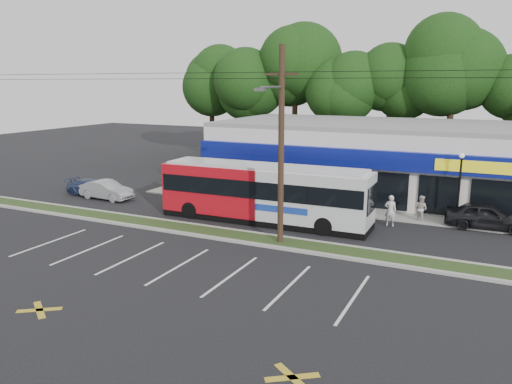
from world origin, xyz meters
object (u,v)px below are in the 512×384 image
object	(u,v)px
car_blue	(91,188)
metrobus	(264,192)
lamp_post	(460,180)
pedestrian_b	(421,209)
utility_pole	(278,140)
car_dark	(486,216)
car_silver	(107,190)
pedestrian_a	(390,211)

from	to	relation	value
car_blue	metrobus	bearing A→B (deg)	-92.10
lamp_post	pedestrian_b	world-z (taller)	lamp_post
lamp_post	pedestrian_b	xyz separation A→B (m)	(-2.00, -0.30, -1.86)
utility_pole	lamp_post	xyz separation A→B (m)	(8.17, 7.87, -2.74)
car_dark	pedestrian_b	world-z (taller)	pedestrian_b
pedestrian_b	car_blue	bearing A→B (deg)	35.71
metrobus	car_blue	distance (m)	14.64
lamp_post	car_silver	xyz separation A→B (m)	(-23.19, -3.81, -2.00)
metrobus	pedestrian_b	size ratio (longest dim) A/B	7.94
utility_pole	pedestrian_b	distance (m)	10.80
lamp_post	car_silver	bearing A→B (deg)	-170.67
lamp_post	pedestrian_a	size ratio (longest dim) A/B	2.29
metrobus	pedestrian_a	world-z (taller)	metrobus
metrobus	car_silver	bearing A→B (deg)	176.73
metrobus	car_silver	xyz separation A→B (m)	(-12.67, 0.49, -1.15)
utility_pole	lamp_post	distance (m)	11.67
metrobus	pedestrian_a	distance (m)	7.45
pedestrian_a	pedestrian_b	xyz separation A→B (m)	(1.48, 1.74, -0.12)
metrobus	utility_pole	bearing A→B (deg)	-57.76
utility_pole	metrobus	world-z (taller)	utility_pole
lamp_post	car_blue	size ratio (longest dim) A/B	1.05
car_silver	pedestrian_b	world-z (taller)	pedestrian_b
car_dark	pedestrian_a	world-z (taller)	pedestrian_a
pedestrian_a	pedestrian_b	bearing A→B (deg)	-135.31
metrobus	pedestrian_a	xyz separation A→B (m)	(7.04, 2.26, -0.90)
utility_pole	pedestrian_a	distance (m)	8.73
car_dark	metrobus	bearing A→B (deg)	106.07
car_dark	pedestrian_a	xyz separation A→B (m)	(-5.06, -1.74, 0.17)
utility_pole	lamp_post	world-z (taller)	utility_pole
utility_pole	car_silver	size ratio (longest dim) A/B	12.25
utility_pole	car_silver	distance (m)	16.26
car_blue	pedestrian_b	xyz separation A→B (m)	(23.08, 3.04, 0.22)
metrobus	car_blue	bearing A→B (deg)	175.16
car_dark	pedestrian_b	bearing A→B (deg)	87.77
utility_pole	car_blue	bearing A→B (deg)	164.98
car_blue	pedestrian_a	xyz separation A→B (m)	(21.60, 1.30, 0.34)
pedestrian_b	pedestrian_a	bearing A→B (deg)	77.79
utility_pole	pedestrian_a	xyz separation A→B (m)	(4.69, 5.84, -4.49)
pedestrian_a	lamp_post	bearing A→B (deg)	-154.55
lamp_post	car_dark	size ratio (longest dim) A/B	0.96
car_silver	pedestrian_b	distance (m)	21.47
lamp_post	metrobus	world-z (taller)	lamp_post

